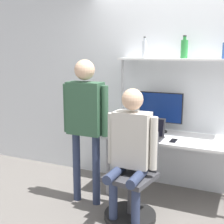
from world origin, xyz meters
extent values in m
plane|color=slate|center=(0.00, 0.00, 0.00)|extent=(12.00, 12.00, 0.00)
cube|color=silver|center=(0.00, 0.70, 1.35)|extent=(8.00, 0.06, 2.70)
cube|color=white|center=(0.00, 0.35, 0.75)|extent=(1.69, 0.65, 0.03)
cylinder|color=#A5A5AA|center=(-0.78, 0.08, 0.37)|extent=(0.05, 0.05, 0.73)
cylinder|color=#A5A5AA|center=(-0.78, 0.61, 0.37)|extent=(0.05, 0.05, 0.73)
cube|color=white|center=(0.00, 0.53, 1.68)|extent=(1.60, 0.26, 0.02)
cylinder|color=#B2B2B7|center=(-0.78, 0.53, 0.85)|extent=(0.04, 0.04, 1.69)
cylinder|color=black|center=(-0.26, 0.53, 0.77)|extent=(0.19, 0.19, 0.01)
cylinder|color=black|center=(-0.26, 0.53, 0.84)|extent=(0.06, 0.06, 0.12)
cube|color=black|center=(-0.26, 0.53, 1.08)|extent=(0.56, 0.01, 0.38)
cube|color=navy|center=(-0.26, 0.53, 1.08)|extent=(0.53, 0.02, 0.36)
cube|color=#333338|center=(-0.28, 0.18, 0.77)|extent=(0.32, 0.23, 0.01)
cube|color=black|center=(-0.28, 0.16, 0.78)|extent=(0.27, 0.13, 0.00)
cube|color=#333338|center=(-0.28, 0.27, 0.88)|extent=(0.32, 0.07, 0.22)
cube|color=black|center=(-0.28, 0.26, 0.88)|extent=(0.28, 0.05, 0.20)
cube|color=black|center=(0.00, 0.18, 0.77)|extent=(0.07, 0.15, 0.01)
cube|color=black|center=(0.00, 0.18, 0.77)|extent=(0.06, 0.13, 0.00)
cylinder|color=black|center=(-0.32, -0.35, 0.03)|extent=(0.56, 0.56, 0.06)
cylinder|color=#4C4C51|center=(-0.32, -0.35, 0.25)|extent=(0.06, 0.06, 0.39)
cube|color=#3F3F44|center=(-0.32, -0.35, 0.47)|extent=(0.53, 0.53, 0.05)
cube|color=#3F3F44|center=(-0.29, -0.14, 0.72)|extent=(0.42, 0.11, 0.45)
cylinder|color=#2D3856|center=(-0.44, -0.52, 0.25)|extent=(0.09, 0.09, 0.50)
cylinder|color=#2D3856|center=(-0.20, -0.52, 0.25)|extent=(0.09, 0.09, 0.50)
cylinder|color=#2D3856|center=(-0.44, -0.49, 0.54)|extent=(0.10, 0.38, 0.10)
cylinder|color=#2D3856|center=(-0.20, -0.49, 0.54)|extent=(0.10, 0.38, 0.10)
cube|color=beige|center=(-0.32, -0.32, 0.88)|extent=(0.38, 0.20, 0.58)
cylinder|color=beige|center=(-0.56, -0.32, 0.86)|extent=(0.08, 0.08, 0.55)
cylinder|color=beige|center=(-0.09, -0.32, 0.86)|extent=(0.08, 0.08, 0.55)
sphere|color=#D8AD8C|center=(-0.32, -0.32, 1.30)|extent=(0.22, 0.22, 0.22)
cylinder|color=#2D3856|center=(-1.06, -0.21, 0.42)|extent=(0.09, 0.09, 0.84)
cylinder|color=#2D3856|center=(-0.80, -0.21, 0.42)|extent=(0.09, 0.09, 0.84)
cube|color=#33593F|center=(-0.93, -0.21, 1.14)|extent=(0.40, 0.20, 0.60)
cylinder|color=#33593F|center=(-1.18, -0.21, 1.13)|extent=(0.08, 0.08, 0.57)
cylinder|color=#33593F|center=(-0.68, -0.21, 1.13)|extent=(0.08, 0.08, 0.57)
sphere|color=#D8AD8C|center=(-0.93, -0.21, 1.58)|extent=(0.23, 0.23, 0.23)
cylinder|color=#2D8C3F|center=(0.01, 0.53, 1.80)|extent=(0.08, 0.08, 0.21)
cylinder|color=#2D8C3F|center=(0.01, 0.53, 1.93)|extent=(0.04, 0.04, 0.04)
cylinder|color=black|center=(0.01, 0.53, 1.95)|extent=(0.04, 0.04, 0.01)
cylinder|color=silver|center=(-0.49, 0.53, 1.80)|extent=(0.06, 0.06, 0.21)
cylinder|color=silver|center=(-0.49, 0.53, 1.92)|extent=(0.03, 0.03, 0.04)
cylinder|color=black|center=(-0.49, 0.53, 1.95)|extent=(0.03, 0.03, 0.01)
camera|label=1|loc=(0.77, -3.25, 1.80)|focal=50.00mm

